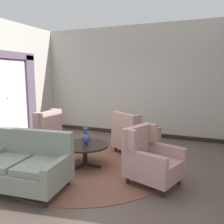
{
  "coord_description": "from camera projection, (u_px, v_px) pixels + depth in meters",
  "views": [
    {
      "loc": [
        2.32,
        -4.02,
        1.88
      ],
      "look_at": [
        0.3,
        0.88,
        1.05
      ],
      "focal_mm": 37.79,
      "sensor_mm": 36.0,
      "label": 1
    }
  ],
  "objects": [
    {
      "name": "baseboard_back",
      "position": [
        128.0,
        133.0,
        7.55
      ],
      "size": [
        5.82,
        0.03,
        0.12
      ],
      "primitive_type": "cube",
      "color": "black",
      "rests_on": "ground"
    },
    {
      "name": "window_with_curtains",
      "position": [
        7.0,
        93.0,
        6.47
      ],
      "size": [
        0.12,
        2.11,
        2.41
      ],
      "color": "silver"
    },
    {
      "name": "coffee_table",
      "position": [
        85.0,
        148.0,
        4.88
      ],
      "size": [
        0.97,
        0.97,
        0.47
      ],
      "color": "black",
      "rests_on": "ground"
    },
    {
      "name": "armchair_foreground_right",
      "position": [
        42.0,
        139.0,
        5.28
      ],
      "size": [
        0.83,
        0.77,
        1.12
      ],
      "rotation": [
        0.0,
        0.0,
        4.77
      ],
      "color": "tan",
      "rests_on": "ground"
    },
    {
      "name": "wall_back",
      "position": [
        129.0,
        81.0,
        7.35
      ],
      "size": [
        5.98,
        0.08,
        3.37
      ],
      "primitive_type": "cube",
      "color": "#BCB7AD",
      "rests_on": "ground"
    },
    {
      "name": "porcelain_vase",
      "position": [
        86.0,
        138.0,
        4.82
      ],
      "size": [
        0.18,
        0.18,
        0.35
      ],
      "color": "#384C93",
      "rests_on": "coffee_table"
    },
    {
      "name": "wall_left",
      "position": [
        5.0,
        82.0,
        6.51
      ],
      "size": [
        0.08,
        4.24,
        3.37
      ],
      "primitive_type": "cube",
      "color": "#BCB7AD",
      "rests_on": "ground"
    },
    {
      "name": "side_table",
      "position": [
        144.0,
        135.0,
        5.85
      ],
      "size": [
        0.51,
        0.51,
        0.67
      ],
      "color": "black",
      "rests_on": "ground"
    },
    {
      "name": "ground",
      "position": [
        82.0,
        168.0,
        4.84
      ],
      "size": [
        8.49,
        8.49,
        0.0
      ],
      "primitive_type": "plane",
      "color": "brown"
    },
    {
      "name": "armchair_far_left",
      "position": [
        133.0,
        136.0,
        5.69
      ],
      "size": [
        1.17,
        1.2,
        1.01
      ],
      "rotation": [
        0.0,
        0.0,
        2.57
      ],
      "color": "tan",
      "rests_on": "ground"
    },
    {
      "name": "settee",
      "position": [
        25.0,
        166.0,
        3.91
      ],
      "size": [
        1.52,
        1.03,
        0.94
      ],
      "rotation": [
        0.0,
        0.0,
        0.1
      ],
      "color": "gray",
      "rests_on": "ground"
    },
    {
      "name": "armchair_near_sideboard",
      "position": [
        150.0,
        160.0,
        4.1
      ],
      "size": [
        1.04,
        0.97,
        0.99
      ],
      "rotation": [
        0.0,
        0.0,
        7.52
      ],
      "color": "tan",
      "rests_on": "ground"
    },
    {
      "name": "area_rug",
      "position": [
        89.0,
        162.0,
        5.11
      ],
      "size": [
        3.58,
        3.58,
        0.01
      ],
      "primitive_type": "cylinder",
      "color": "brown",
      "rests_on": "ground"
    }
  ]
}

